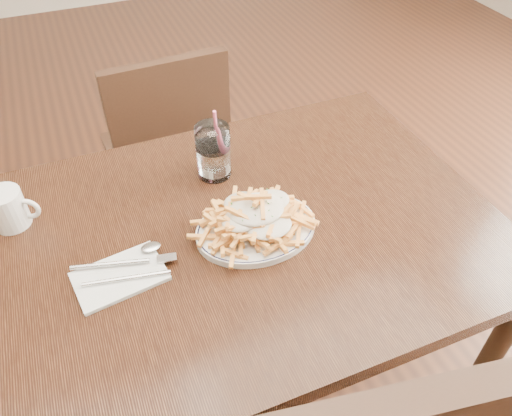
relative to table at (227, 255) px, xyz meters
name	(u,v)px	position (x,y,z in m)	size (l,w,h in m)	color
floor	(235,395)	(0.00, 0.00, -0.67)	(7.00, 7.00, 0.00)	black
table	(227,255)	(0.00, 0.00, 0.00)	(1.20, 0.80, 0.75)	black
chair_far	(168,146)	(0.03, 0.73, -0.19)	(0.41, 0.41, 0.85)	black
fries_plate	(256,228)	(0.06, -0.03, 0.09)	(0.28, 0.24, 0.02)	white
loaded_fries	(256,213)	(0.06, -0.03, 0.13)	(0.24, 0.20, 0.07)	#EDA148
napkin	(120,276)	(-0.24, -0.04, 0.08)	(0.17, 0.11, 0.01)	silver
cutlery	(118,271)	(-0.24, -0.04, 0.09)	(0.22, 0.11, 0.01)	silver
water_glass	(214,154)	(0.04, 0.20, 0.14)	(0.08, 0.08, 0.18)	white
coffee_mug	(9,209)	(-0.42, 0.20, 0.12)	(0.11, 0.08, 0.09)	white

